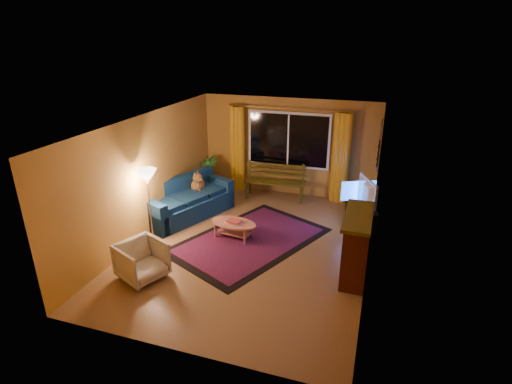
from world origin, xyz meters
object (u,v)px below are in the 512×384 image
(floor_lamp, at_px, (150,206))
(armchair, at_px, (142,259))
(bench, at_px, (274,190))
(tv_console, at_px, (361,214))
(sofa, at_px, (187,199))
(coffee_table, at_px, (234,230))

(floor_lamp, bearing_deg, armchair, -65.77)
(bench, height_order, tv_console, tv_console)
(armchair, bearing_deg, tv_console, -22.64)
(bench, height_order, sofa, sofa)
(bench, distance_m, sofa, 2.31)
(bench, relative_size, coffee_table, 1.56)
(armchair, relative_size, floor_lamp, 0.48)
(coffee_table, height_order, tv_console, tv_console)
(armchair, distance_m, coffee_table, 2.10)
(bench, relative_size, sofa, 0.71)
(bench, distance_m, floor_lamp, 3.46)
(sofa, xyz_separation_m, floor_lamp, (-0.14, -1.29, 0.34))
(floor_lamp, distance_m, coffee_table, 1.76)
(sofa, xyz_separation_m, coffee_table, (1.39, -0.65, -0.26))
(armchair, bearing_deg, floor_lamp, 48.19)
(bench, relative_size, floor_lamp, 0.99)
(sofa, distance_m, armchair, 2.53)
(coffee_table, distance_m, tv_console, 2.83)
(coffee_table, xyz_separation_m, tv_console, (2.46, 1.41, 0.09))
(bench, xyz_separation_m, sofa, (-1.64, -1.62, 0.21))
(sofa, distance_m, tv_console, 3.92)
(floor_lamp, relative_size, coffee_table, 1.57)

